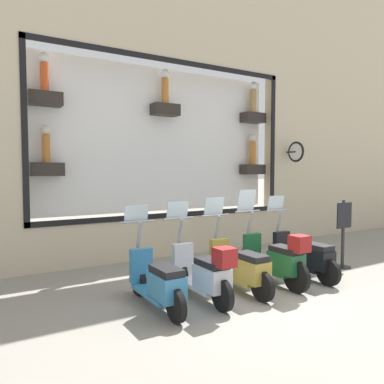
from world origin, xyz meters
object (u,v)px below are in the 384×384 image
(scooter_olive_2, at_px, (241,268))
(shop_sign_post, at_px, (343,232))
(scooter_silver_3, at_px, (204,273))
(scooter_teal_4, at_px, (158,282))
(scooter_green_1, at_px, (277,259))
(scooter_black_0, at_px, (305,257))

(scooter_olive_2, bearing_deg, shop_sign_post, -87.20)
(scooter_olive_2, distance_m, shop_sign_post, 2.92)
(scooter_silver_3, relative_size, scooter_teal_4, 1.00)
(scooter_green_1, bearing_deg, scooter_teal_4, 88.89)
(scooter_green_1, distance_m, scooter_silver_3, 1.58)
(scooter_green_1, xyz_separation_m, scooter_olive_2, (0.05, 0.79, -0.06))
(scooter_black_0, xyz_separation_m, scooter_green_1, (-0.05, 0.79, 0.06))
(scooter_black_0, xyz_separation_m, shop_sign_post, (0.14, -1.32, 0.35))
(scooter_green_1, height_order, scooter_olive_2, scooter_green_1)
(scooter_black_0, bearing_deg, scooter_green_1, 93.52)
(scooter_olive_2, height_order, scooter_teal_4, scooter_olive_2)
(scooter_silver_3, bearing_deg, scooter_green_1, -89.44)
(scooter_silver_3, bearing_deg, scooter_black_0, -88.45)
(scooter_silver_3, distance_m, shop_sign_post, 3.71)
(scooter_black_0, height_order, shop_sign_post, scooter_black_0)
(scooter_olive_2, relative_size, scooter_teal_4, 1.00)
(scooter_black_0, height_order, scooter_green_1, scooter_green_1)
(scooter_black_0, distance_m, shop_sign_post, 1.38)
(scooter_green_1, relative_size, scooter_teal_4, 1.01)
(scooter_silver_3, height_order, shop_sign_post, scooter_silver_3)
(scooter_green_1, height_order, scooter_teal_4, scooter_green_1)
(scooter_olive_2, distance_m, scooter_silver_3, 0.79)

